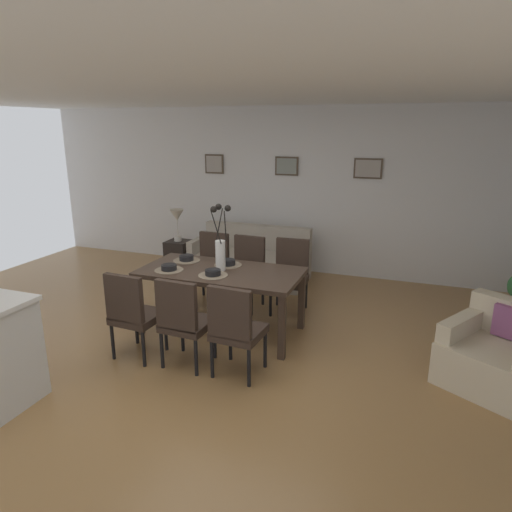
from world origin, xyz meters
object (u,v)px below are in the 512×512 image
Objects in this scene: dining_chair_mid_right at (290,272)px; armchair at (498,356)px; dining_chair_near_left at (133,311)px; table_lamp at (177,218)px; bowl_near_right at (186,257)px; framed_picture_left at (214,164)px; dining_chair_mid_left at (235,326)px; framed_picture_center at (287,166)px; bowl_far_right at (228,262)px; dining_table at (221,277)px; framed_picture_right at (368,169)px; dining_chair_far_right at (246,269)px; bowl_far_left at (213,272)px; sofa at (251,262)px; side_table at (179,256)px; bowl_near_left at (169,267)px; centerpiece_vase at (220,246)px; dining_chair_far_left at (183,318)px; dining_chair_near_right at (211,264)px.

dining_chair_mid_right is 2.50m from armchair.
dining_chair_near_left is 2.90m from table_lamp.
bowl_near_right is 0.52× the size of framed_picture_left.
framed_picture_center is (-0.53, 3.41, 1.18)m from dining_chair_mid_left.
dining_chair_near_left is at bearing -117.66° from bowl_far_right.
dining_table is 3.02m from framed_picture_right.
dining_chair_far_right is at bearing -90.71° from framed_picture_center.
dining_chair_mid_left is at bearing -51.77° from table_lamp.
dining_chair_far_right is 1.00× the size of dining_chair_mid_right.
sofa is (-0.35, 2.08, -0.50)m from bowl_far_left.
bowl_near_left is at bearing -62.78° from side_table.
dining_table is at bearing 121.60° from dining_chair_mid_left.
centerpiece_vase reaches higher than bowl_near_right.
centerpiece_vase reaches higher than side_table.
framed_picture_left is at bearing 125.61° from dining_chair_far_right.
framed_picture_right is (2.82, 0.74, 1.43)m from side_table.
bowl_near_left is 0.33× the size of table_lamp.
armchair is (2.82, -0.17, -0.74)m from centerpiece_vase.
bowl_near_right is (0.03, 1.08, 0.27)m from dining_chair_near_left.
bowl_near_right and bowl_far_right have the same top height.
framed_picture_right reaches higher than dining_table.
bowl_far_right is 0.52× the size of framed_picture_left.
centerpiece_vase is at bearing 121.51° from dining_chair_mid_left.
armchair is at bearing -25.10° from dining_chair_mid_right.
framed_picture_left reaches higher than dining_chair_far_left.
bowl_near_left is at bearing -62.78° from table_lamp.
dining_chair_near_right is at bearing 117.03° from bowl_far_left.
dining_chair_mid_left is 1.80× the size of table_lamp.
dining_chair_mid_left is at bearing -58.07° from dining_chair_near_right.
dining_chair_near_left is 1.80× the size of table_lamp.
bowl_near_left is 3.40m from framed_picture_right.
dining_chair_far_right is (-0.02, 0.83, -0.15)m from dining_table.
framed_picture_right reaches higher than bowl_near_left.
dining_chair_far_right reaches higher than dining_table.
framed_picture_right reaches higher than centerpiece_vase.
bowl_far_left reaches higher than dining_table.
sofa is (-0.35, 1.88, -0.74)m from centerpiece_vase.
dining_chair_far_right is at bearing 63.38° from bowl_near_left.
dining_table is at bearing 89.49° from dining_chair_far_left.
bowl_far_right is 1.78m from sofa.
bowl_far_right is (-0.53, 1.07, 0.27)m from dining_chair_mid_left.
bowl_far_right is at bearing 172.41° from armchair.
dining_chair_near_right is at bearing 129.61° from bowl_far_right.
dining_chair_far_right is at bearing -72.67° from sofa.
dining_chair_far_right is at bearing -126.55° from framed_picture_right.
table_lamp is (-1.04, 2.01, 0.11)m from bowl_near_left.
dining_chair_far_right is at bearing 91.18° from bowl_far_left.
bowl_near_left is at bearing 128.89° from dining_chair_far_left.
armchair is at bearing -17.02° from dining_chair_near_right.
dining_table is 10.59× the size of bowl_far_right.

